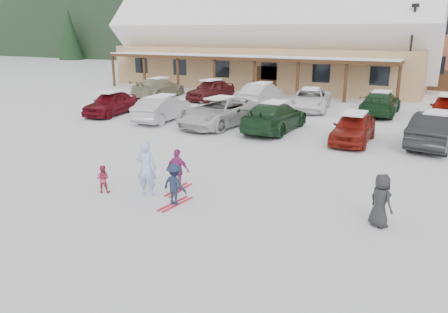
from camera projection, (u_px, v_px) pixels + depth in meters
The scene contains 24 objects.
ground at pixel (202, 192), 14.15m from camera, with size 160.00×160.00×0.00m, color white.
day_lodge at pixel (267, 43), 40.89m from camera, with size 29.12×12.50×10.38m.
lamp_post at pixel (411, 47), 31.88m from camera, with size 0.50×0.25×6.92m.
conifer_0 at pixel (135, 25), 49.63m from camera, with size 4.40×4.40×10.20m.
conifer_2 at pixel (166, 17), 61.32m from camera, with size 5.28×5.28×12.24m.
adult_skier at pixel (146, 168), 13.71m from camera, with size 0.65×0.43×1.78m, color #A2B7ED.
toddler_red at pixel (103, 179), 14.06m from camera, with size 0.45×0.35×0.92m, color #B1364E.
child_navy at pixel (175, 184), 13.01m from camera, with size 0.82×0.47×1.28m, color #19243C.
skis_child_navy at pixel (175, 204), 13.18m from camera, with size 0.20×1.40×0.03m, color red.
child_magenta at pixel (178, 170), 14.16m from camera, with size 0.82×0.34×1.40m, color #A12E7A.
skis_child_magenta at pixel (178, 190), 14.35m from camera, with size 0.20×1.40×0.03m, color red.
bystander_dark at pixel (381, 200), 11.53m from camera, with size 0.72×0.47×1.47m, color #252628.
parked_car_0 at pixel (111, 103), 27.03m from camera, with size 1.71×4.25×1.45m, color #600A15.
parked_car_1 at pixel (162, 108), 25.19m from camera, with size 1.55×4.45×1.47m, color #AFAEB4.
parked_car_2 at pixel (220, 112), 23.88m from camera, with size 2.58×5.61×1.56m, color silver.
parked_car_3 at pixel (275, 117), 22.66m from camera, with size 2.12×5.22×1.51m, color #18381E.
parked_car_4 at pixel (353, 128), 20.31m from camera, with size 1.66×4.12×1.40m, color maroon.
parked_car_5 at pixel (436, 130), 19.52m from camera, with size 1.66×4.77×1.57m, color black.
parked_car_7 at pixel (159, 88), 34.19m from camera, with size 2.11×5.18×1.50m, color gray.
parked_car_8 at pixel (211, 90), 32.80m from camera, with size 1.79×4.46×1.52m, color #57181B.
parked_car_9 at pixel (262, 94), 30.99m from camera, with size 1.59×4.57×1.51m, color #B7B7BD.
parked_car_10 at pixel (310, 99), 28.60m from camera, with size 2.36×5.12×1.42m, color white.
parked_car_11 at pixel (380, 103), 27.02m from camera, with size 2.03×4.99×1.45m, color #163A1C.
parked_car_12 at pixel (448, 108), 24.95m from camera, with size 1.83×4.55×1.55m, color maroon.
Camera 1 is at (6.72, -11.47, 5.05)m, focal length 35.00 mm.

